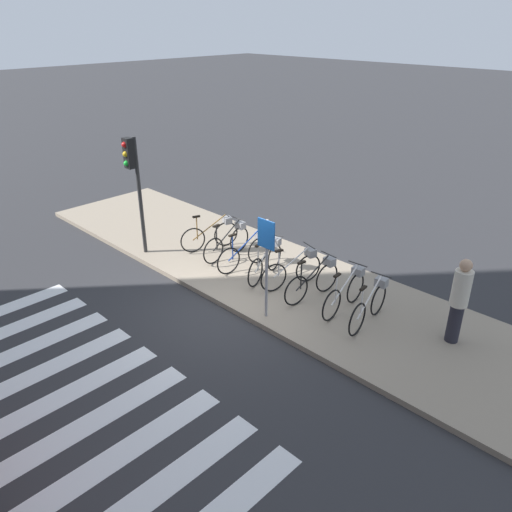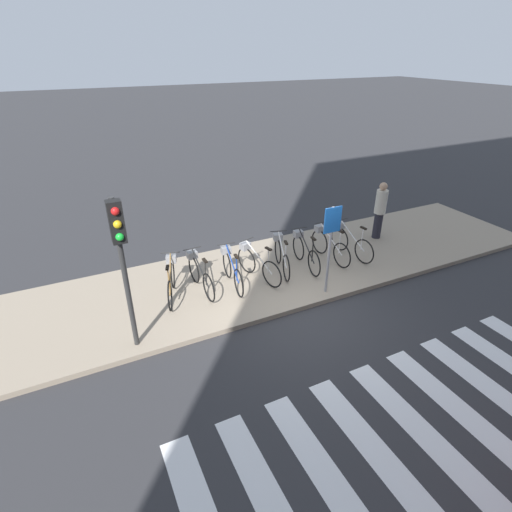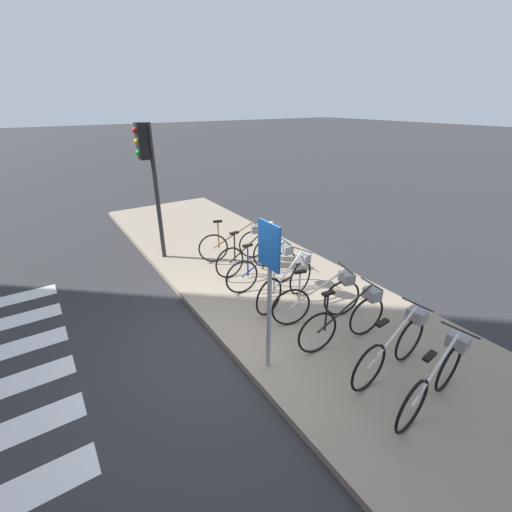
{
  "view_description": "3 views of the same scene",
  "coord_description": "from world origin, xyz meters",
  "views": [
    {
      "loc": [
        7.02,
        -6.3,
        5.88
      ],
      "look_at": [
        -0.26,
        1.14,
        0.87
      ],
      "focal_mm": 35.0,
      "sensor_mm": 36.0,
      "label": 1
    },
    {
      "loc": [
        -4.26,
        -6.36,
        5.45
      ],
      "look_at": [
        -0.76,
        0.85,
        1.21
      ],
      "focal_mm": 28.0,
      "sensor_mm": 36.0,
      "label": 2
    },
    {
      "loc": [
        4.01,
        -1.98,
        3.64
      ],
      "look_at": [
        -0.58,
        1.03,
        1.14
      ],
      "focal_mm": 24.0,
      "sensor_mm": 36.0,
      "label": 3
    }
  ],
  "objects": [
    {
      "name": "traffic_light",
      "position": [
        -3.67,
        0.23,
        2.36
      ],
      "size": [
        0.24,
        0.4,
        3.11
      ],
      "color": "#2D2D2D",
      "rests_on": "sidewalk"
    },
    {
      "name": "parked_bicycle_3",
      "position": [
        -0.37,
        1.63,
        0.57
      ],
      "size": [
        0.59,
        1.62,
        1.02
      ],
      "color": "black",
      "rests_on": "sidewalk"
    },
    {
      "name": "sign_post",
      "position": [
        0.86,
        0.29,
        1.62
      ],
      "size": [
        0.44,
        0.07,
        2.2
      ],
      "color": "#99999E",
      "rests_on": "sidewalk"
    },
    {
      "name": "sidewalk",
      "position": [
        0.0,
        1.8,
        0.06
      ],
      "size": [
        16.6,
        3.59,
        0.12
      ],
      "color": "gray",
      "rests_on": "ground_plane"
    },
    {
      "name": "parked_bicycle_2",
      "position": [
        -1.06,
        1.63,
        0.57
      ],
      "size": [
        0.46,
        1.66,
        1.02
      ],
      "color": "black",
      "rests_on": "sidewalk"
    },
    {
      "name": "parked_bicycle_7",
      "position": [
        2.55,
        1.63,
        0.57
      ],
      "size": [
        0.46,
        1.66,
        1.02
      ],
      "color": "black",
      "rests_on": "sidewalk"
    },
    {
      "name": "pedestrian",
      "position": [
        4.08,
        2.2,
        1.06
      ],
      "size": [
        0.34,
        0.34,
        1.77
      ],
      "color": "#23232D",
      "rests_on": "sidewalk"
    },
    {
      "name": "ground_plane",
      "position": [
        0.0,
        0.0,
        0.0
      ],
      "size": [
        120.0,
        120.0,
        0.0
      ],
      "primitive_type": "plane",
      "color": "#2D2D30"
    },
    {
      "name": "parked_bicycle_4",
      "position": [
        0.41,
        1.74,
        0.57
      ],
      "size": [
        0.6,
        1.61,
        1.02
      ],
      "color": "black",
      "rests_on": "sidewalk"
    },
    {
      "name": "parked_bicycle_5",
      "position": [
        1.08,
        1.66,
        0.57
      ],
      "size": [
        0.46,
        1.66,
        1.02
      ],
      "color": "black",
      "rests_on": "sidewalk"
    },
    {
      "name": "parked_bicycle_0",
      "position": [
        -2.54,
        1.78,
        0.57
      ],
      "size": [
        0.67,
        1.59,
        1.02
      ],
      "color": "black",
      "rests_on": "sidewalk"
    },
    {
      "name": "parked_bicycle_6",
      "position": [
        1.9,
        1.71,
        0.57
      ],
      "size": [
        0.46,
        1.67,
        1.02
      ],
      "color": "black",
      "rests_on": "sidewalk"
    },
    {
      "name": "parked_bicycle_1",
      "position": [
        -1.85,
        1.75,
        0.57
      ],
      "size": [
        0.46,
        1.67,
        1.02
      ],
      "color": "black",
      "rests_on": "sidewalk"
    }
  ]
}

